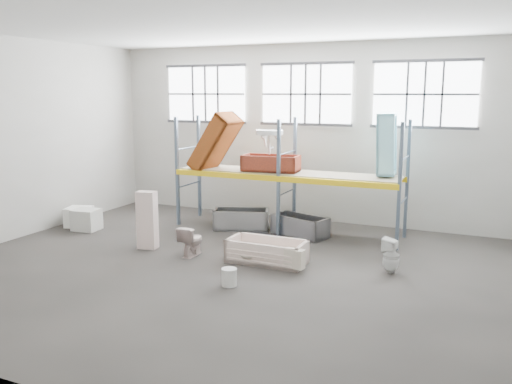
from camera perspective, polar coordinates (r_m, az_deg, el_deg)
The scene contains 33 objects.
floor at distance 11.23m, azimuth -3.15°, elevation -8.60°, with size 12.00×10.00×0.10m, color #46413D.
ceiling at distance 10.69m, azimuth -3.44°, elevation 18.16°, with size 12.00×10.00×0.10m, color silver.
wall_back at distance 15.31m, azimuth 5.44°, elevation 6.31°, with size 12.00×0.10×5.00m, color #A9A59B.
wall_front at distance 6.64m, azimuth -23.63°, elevation -0.23°, with size 12.00×0.10×5.00m, color #B7B3A9.
wall_left at distance 14.46m, azimuth -25.22°, elevation 5.09°, with size 0.10×10.00×5.00m, color #B8B4AA.
window_left at distance 16.47m, azimuth -5.41°, elevation 10.44°, with size 2.60×0.04×1.60m, color white.
window_mid at distance 15.16m, azimuth 5.38°, elevation 10.43°, with size 2.60×0.04×1.60m, color white.
window_right at distance 14.46m, azimuth 17.66°, elevation 9.97°, with size 2.60×0.04×1.60m, color white.
rack_upright_la at distance 14.77m, azimuth -8.46°, elevation 2.17°, with size 0.08×0.08×3.00m, color slate.
rack_upright_lb at distance 15.79m, azimuth -6.14°, elevation 2.77°, with size 0.08×0.08×3.00m, color slate.
rack_upright_ma at distance 13.42m, azimuth 2.43°, elevation 1.43°, with size 0.08×0.08×3.00m, color slate.
rack_upright_mb at distance 14.53m, azimuth 4.17°, elevation 2.12°, with size 0.08×0.08×3.00m, color slate.
rack_upright_ra at distance 12.65m, azimuth 15.17°, elevation 0.50°, with size 0.08×0.08×3.00m, color slate.
rack_upright_rb at distance 13.82m, azimuth 15.95°, elevation 1.30°, with size 0.08×0.08×3.00m, color slate.
rack_beam_front at distance 13.42m, azimuth 2.43°, elevation 1.43°, with size 6.00×0.10×0.14m, color yellow.
rack_beam_back at distance 14.53m, azimuth 4.17°, elevation 2.12°, with size 6.00×0.10×0.14m, color yellow.
shelf_deck at distance 13.96m, azimuth 3.34°, elevation 2.11°, with size 5.90×1.10×0.03m, color gray.
wet_patch at distance 13.56m, azimuth 2.07°, elevation -4.95°, with size 1.80×1.80×0.00m, color black.
bathtub_beige at distance 11.61m, azimuth 1.17°, elevation -6.38°, with size 1.70×0.80×0.50m, color beige, non-canonical shape.
cistern_spare at distance 11.04m, azimuth 4.14°, elevation -7.15°, with size 0.42×0.20×0.40m, color beige.
sink_in_tub at distance 11.52m, azimuth -0.70°, elevation -6.98°, with size 0.45×0.45×0.16m, color beige.
toilet_beige at distance 12.14m, azimuth -6.95°, elevation -5.20°, with size 0.39×0.68×0.70m, color beige.
cistern_tall at distance 12.78m, azimuth -11.61°, elevation -2.97°, with size 0.44×0.29×1.37m, color beige.
toilet_white at distance 11.25m, azimuth 14.31°, elevation -6.62°, with size 0.33×0.34×0.74m, color white.
steel_tub_left at distance 14.41m, azimuth -1.60°, elevation -2.92°, with size 1.46×0.68×0.54m, color #A3A7AC, non-canonical shape.
steel_tub_right at distance 13.74m, azimuth 4.75°, elevation -3.65°, with size 1.43×0.67×0.52m, color #97989F, non-canonical shape.
rust_tub_flat at distance 13.98m, azimuth 1.61°, elevation 3.13°, with size 1.48×0.69×0.42m, color maroon, non-canonical shape.
rust_tub_tilted at distance 14.47m, azimuth -4.40°, elevation 5.26°, with size 1.74×0.82×0.49m, color #973511, non-canonical shape.
sink_on_shelf at distance 13.92m, azimuth 1.43°, elevation 4.24°, with size 0.72×0.56×0.64m, color silver.
blue_tub_upright at distance 13.44m, azimuth 13.86°, elevation 4.99°, with size 1.51×0.71×0.42m, color #98E1F0, non-canonical shape.
bucket at distance 10.29m, azimuth -2.90°, elevation -9.12°, with size 0.29×0.29×0.34m, color silver.
carton_near at distance 15.00m, azimuth -17.75°, elevation -2.84°, with size 0.66×0.56×0.56m, color silver.
carton_far at distance 15.49m, azimuth -18.48°, elevation -2.53°, with size 0.63×0.63×0.53m, color white.
Camera 1 is at (4.86, -9.42, 3.65)m, focal length 37.23 mm.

